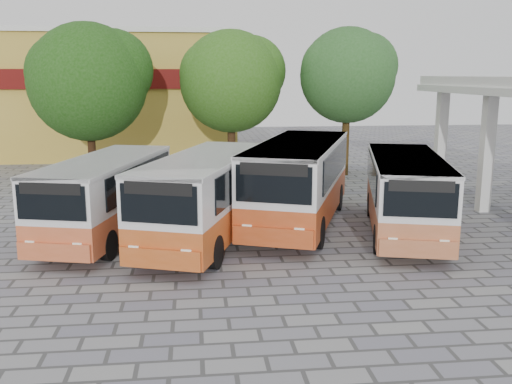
{
  "coord_description": "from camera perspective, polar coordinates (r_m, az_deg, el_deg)",
  "views": [
    {
      "loc": [
        -3.83,
        -15.33,
        5.48
      ],
      "look_at": [
        -1.72,
        3.8,
        1.5
      ],
      "focal_mm": 40.0,
      "sensor_mm": 36.0,
      "label": 1
    }
  ],
  "objects": [
    {
      "name": "ground",
      "position": [
        16.73,
        7.35,
        -7.54
      ],
      "size": [
        90.0,
        90.0,
        0.0
      ],
      "primitive_type": "plane",
      "color": "gray",
      "rests_on": "ground"
    },
    {
      "name": "shophouse_block",
      "position": [
        41.96,
        -16.37,
        9.42
      ],
      "size": [
        20.4,
        10.4,
        8.3
      ],
      "color": "gold",
      "rests_on": "ground"
    },
    {
      "name": "bus_far_left",
      "position": [
        19.96,
        -14.74,
        -0.01
      ],
      "size": [
        4.08,
        7.93,
        2.71
      ],
      "rotation": [
        0.0,
        0.0,
        -0.25
      ],
      "color": "#C8592E",
      "rests_on": "ground"
    },
    {
      "name": "bus_centre_left",
      "position": [
        18.81,
        -5.02,
        -0.07
      ],
      "size": [
        4.91,
        8.5,
        2.87
      ],
      "rotation": [
        0.0,
        0.0,
        -0.34
      ],
      "color": "#BA4C19",
      "rests_on": "ground"
    },
    {
      "name": "bus_centre_right",
      "position": [
        20.88,
        4.32,
        1.46
      ],
      "size": [
        5.44,
        9.15,
        3.09
      ],
      "rotation": [
        0.0,
        0.0,
        -0.36
      ],
      "color": "#B44116",
      "rests_on": "ground"
    },
    {
      "name": "bus_far_right",
      "position": [
        20.26,
        14.75,
        0.19
      ],
      "size": [
        4.17,
        8.0,
        2.73
      ],
      "rotation": [
        0.0,
        0.0,
        -0.26
      ],
      "color": "#B46037",
      "rests_on": "ground"
    },
    {
      "name": "tree_left",
      "position": [
        31.21,
        -16.33,
        10.88
      ],
      "size": [
        6.4,
        6.09,
        8.14
      ],
      "color": "#392111",
      "rests_on": "ground"
    },
    {
      "name": "tree_middle",
      "position": [
        31.58,
        -2.4,
        11.32
      ],
      "size": [
        5.82,
        5.54,
        7.87
      ],
      "color": "#432A15",
      "rests_on": "ground"
    },
    {
      "name": "tree_right",
      "position": [
        31.68,
        9.25,
        11.74
      ],
      "size": [
        5.37,
        5.12,
        7.99
      ],
      "color": "#473314",
      "rests_on": "ground"
    }
  ]
}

